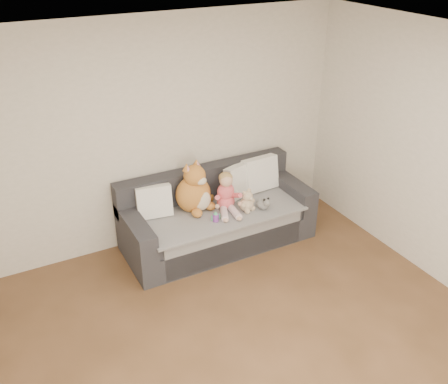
% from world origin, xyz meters
% --- Properties ---
extents(room_shell, '(5.00, 5.00, 5.00)m').
position_xyz_m(room_shell, '(0.00, 0.42, 1.30)').
color(room_shell, brown).
rests_on(room_shell, ground).
extents(sofa, '(2.20, 0.94, 0.85)m').
position_xyz_m(sofa, '(0.51, 2.06, 0.31)').
color(sofa, '#2C2B31').
rests_on(sofa, ground).
extents(cushion_left, '(0.41, 0.24, 0.37)m').
position_xyz_m(cushion_left, '(-0.19, 2.20, 0.65)').
color(cushion_left, silver).
rests_on(cushion_left, sofa).
extents(cushion_right_back, '(0.46, 0.32, 0.40)m').
position_xyz_m(cushion_right_back, '(0.90, 2.18, 0.67)').
color(cushion_right_back, silver).
rests_on(cushion_right_back, sofa).
extents(cushion_right_front, '(0.46, 0.23, 0.42)m').
position_xyz_m(cushion_right_front, '(1.19, 2.20, 0.68)').
color(cushion_right_front, silver).
rests_on(cushion_right_front, sofa).
extents(toddler, '(0.31, 0.46, 0.45)m').
position_xyz_m(toddler, '(0.58, 1.95, 0.66)').
color(toddler, '#F16055').
rests_on(toddler, sofa).
extents(plush_cat, '(0.50, 0.49, 0.62)m').
position_xyz_m(plush_cat, '(0.26, 2.12, 0.70)').
color(plush_cat, '#C1772B').
rests_on(plush_cat, sofa).
extents(teddy_bear, '(0.21, 0.17, 0.27)m').
position_xyz_m(teddy_bear, '(0.77, 1.81, 0.58)').
color(teddy_bear, tan).
rests_on(teddy_bear, sofa).
extents(plush_cow, '(0.14, 0.21, 0.17)m').
position_xyz_m(plush_cow, '(0.96, 1.75, 0.54)').
color(plush_cow, white).
rests_on(plush_cow, sofa).
extents(sippy_cup, '(0.11, 0.07, 0.12)m').
position_xyz_m(sippy_cup, '(0.35, 1.77, 0.54)').
color(sippy_cup, purple).
rests_on(sippy_cup, sofa).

